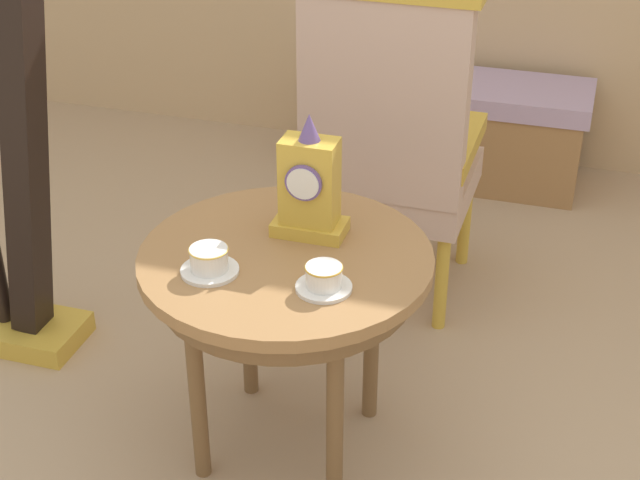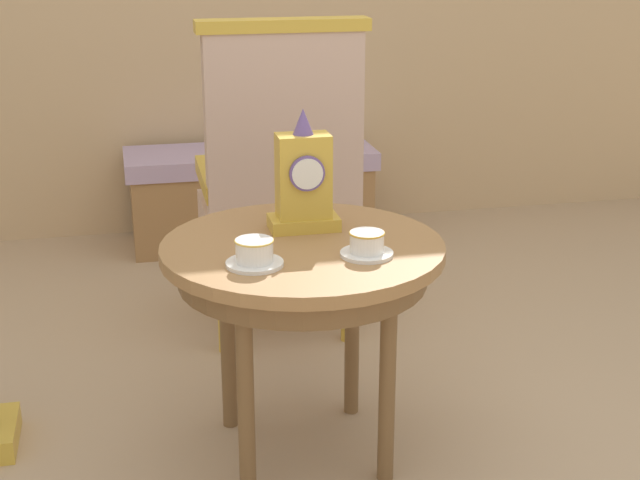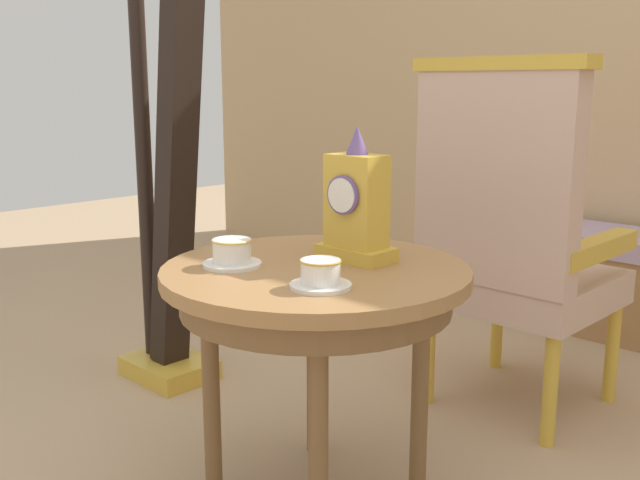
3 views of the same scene
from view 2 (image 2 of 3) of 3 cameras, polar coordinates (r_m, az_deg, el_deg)
ground_plane at (r=2.66m, az=0.68°, el=-13.63°), size 10.00×10.00×0.00m
side_table at (r=2.48m, az=-1.07°, el=-1.77°), size 0.75×0.75×0.63m
teacup_left at (r=2.30m, az=-4.04°, el=-0.83°), size 0.14×0.14×0.07m
teacup_right at (r=2.36m, az=2.89°, el=-0.30°), size 0.14×0.14×0.06m
mantel_clock at (r=2.53m, az=-1.02°, el=3.59°), size 0.19×0.11×0.34m
armchair at (r=3.24m, az=-2.52°, el=3.92°), size 0.56×0.54×1.14m
window_bench at (r=4.35m, az=-4.25°, el=2.74°), size 1.14×0.40×0.44m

